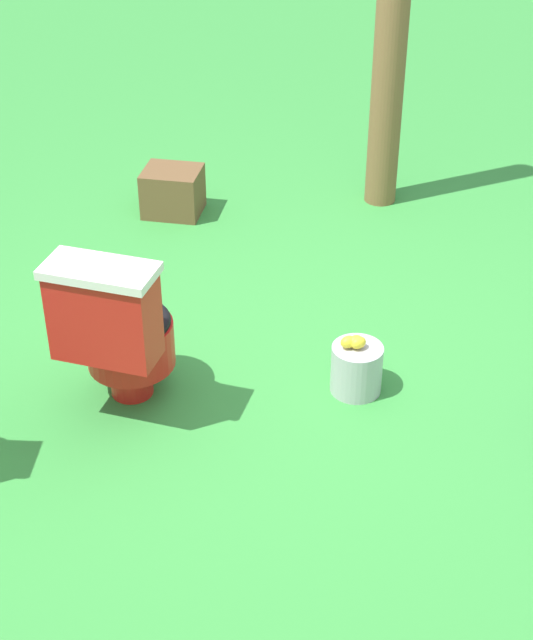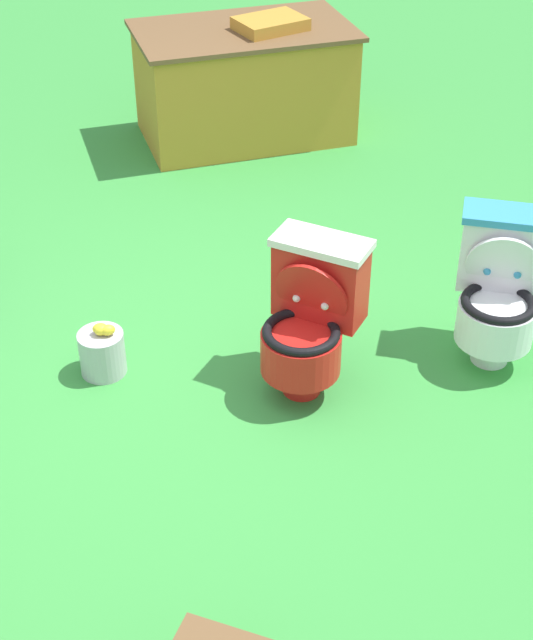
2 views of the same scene
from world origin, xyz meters
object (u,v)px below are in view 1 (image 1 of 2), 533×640
at_px(toilet_red, 118,329).
at_px(wooden_post, 392,30).
at_px(small_crate, 173,191).
at_px(lemon_bucket, 356,367).

xyz_separation_m(toilet_red, wooden_post, (-2.02, -1.08, 0.63)).
relative_size(small_crate, lemon_bucket, 1.16).
height_order(toilet_red, wooden_post, wooden_post).
relative_size(wooden_post, lemon_bucket, 7.25).
height_order(toilet_red, small_crate, toilet_red).
bearing_deg(toilet_red, small_crate, 104.73).
xyz_separation_m(toilet_red, lemon_bucket, (-0.90, 0.39, -0.26)).
relative_size(toilet_red, wooden_post, 0.36).
relative_size(toilet_red, lemon_bucket, 2.63).
bearing_deg(small_crate, toilet_red, 59.40).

